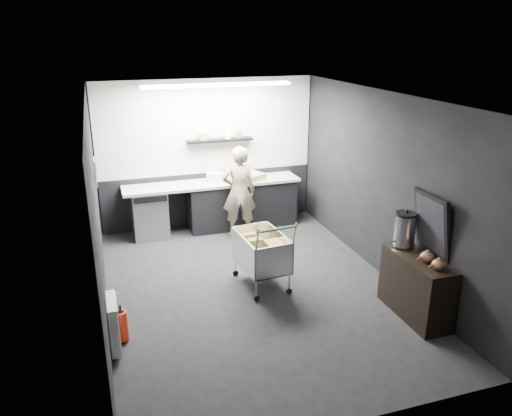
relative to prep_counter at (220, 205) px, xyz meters
name	(u,v)px	position (x,y,z in m)	size (l,w,h in m)	color
floor	(253,289)	(-0.14, -2.42, -0.46)	(5.50, 5.50, 0.00)	black
ceiling	(252,97)	(-0.14, -2.42, 2.24)	(5.50, 5.50, 0.00)	silver
wall_back	(208,154)	(-0.14, 0.33, 0.89)	(5.50, 5.50, 0.00)	black
wall_front	(350,298)	(-0.14, -5.17, 0.89)	(5.50, 5.50, 0.00)	black
wall_left	(97,215)	(-2.14, -2.42, 0.89)	(5.50, 5.50, 0.00)	black
wall_right	(383,186)	(1.86, -2.42, 0.89)	(5.50, 5.50, 0.00)	black
kitchen_wall_panel	(207,127)	(-0.14, 0.31, 1.39)	(3.95, 0.02, 1.70)	silver
dado_panel	(209,198)	(-0.14, 0.31, 0.04)	(3.95, 0.02, 1.00)	black
floating_shelf	(220,140)	(0.06, 0.20, 1.16)	(1.20, 0.22, 0.04)	black
wall_clock	(281,107)	(1.26, 0.30, 1.69)	(0.20, 0.20, 0.03)	white
poster	(95,172)	(-2.12, -1.12, 1.09)	(0.02, 0.30, 0.40)	silver
poster_red_band	(95,168)	(-2.11, -1.12, 1.16)	(0.01, 0.22, 0.10)	red
radiator	(113,324)	(-2.08, -3.32, -0.11)	(0.10, 0.50, 0.60)	white
ceiling_strip	(217,85)	(-0.14, -0.57, 2.21)	(2.40, 0.20, 0.04)	white
prep_counter	(220,205)	(0.00, 0.00, 0.00)	(3.20, 0.61, 0.90)	black
person	(239,192)	(0.23, -0.45, 0.36)	(0.60, 0.39, 1.64)	beige
shopping_cart	(261,253)	(0.02, -2.34, 0.05)	(0.66, 1.01, 1.07)	silver
sideboard	(416,278)	(1.65, -3.68, 0.06)	(0.46, 1.09, 1.63)	black
fire_extinguisher	(122,325)	(-1.99, -3.17, -0.23)	(0.14, 0.14, 0.47)	red
cardboard_box	(248,177)	(0.52, -0.05, 0.50)	(0.55, 0.42, 0.11)	tan
pink_tub	(211,177)	(-0.16, 0.00, 0.53)	(0.18, 0.18, 0.18)	white
white_container	(218,178)	(-0.04, -0.05, 0.53)	(0.20, 0.15, 0.18)	white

